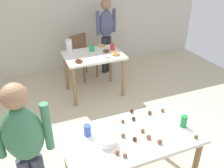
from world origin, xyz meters
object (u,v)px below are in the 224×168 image
Objects in this scene: soda_can at (184,121)px; chair_far_table at (82,54)px; dining_table_near at (131,143)px; person_girl_near at (26,147)px; pitcher_far at (69,46)px; mixing_bowl at (107,141)px; person_adult_far at (106,30)px; dining_table_far at (94,61)px.

chair_far_table is at bearing 94.89° from soda_can.
chair_far_table reaches higher than dining_table_near.
pitcher_far is (0.88, 2.26, -0.01)m from person_girl_near.
mixing_bowl is at bearing -174.03° from dining_table_near.
chair_far_table is 5.05× the size of mixing_bowl.
chair_far_table is at bearing 52.79° from pitcher_far.
pitcher_far is (-0.05, 2.34, 0.21)m from dining_table_near.
person_adult_far reaches higher than soda_can.
pitcher_far reaches higher than mixing_bowl.
dining_table_far is at bearing -38.56° from pitcher_far.
dining_table_far is 5.72× the size of mixing_bowl.
person_girl_near is at bearing -121.62° from dining_table_far.
soda_can reaches higher than dining_table_near.
pitcher_far reaches higher than dining_table_far.
dining_table_far is at bearing 75.19° from mixing_bowl.
soda_can is (0.24, -2.85, 0.31)m from chair_far_table.
person_adult_far is at bearing 69.22° from mixing_bowl.
dining_table_near is 0.86× the size of person_adult_far.
dining_table_near is 2.09m from dining_table_far.
dining_table_near is 0.95m from person_girl_near.
person_girl_near is 0.96× the size of person_adult_far.
person_adult_far reaches higher than dining_table_near.
mixing_bowl is 0.81× the size of pitcher_far.
soda_can is at bearing -76.68° from pitcher_far.
mixing_bowl is at bearing -95.04° from pitcher_far.
chair_far_table is 0.65m from pitcher_far.
dining_table_far is (0.30, 2.07, -0.02)m from dining_table_near.
dining_table_near and dining_table_far have the same top height.
mixing_bowl is at bearing -104.81° from dining_table_far.
pitcher_far is (0.21, 2.37, 0.07)m from mixing_bowl.
soda_can is at bearing -6.20° from person_girl_near.
person_girl_near is at bearing -111.22° from pitcher_far.
pitcher_far is (-0.57, 2.42, 0.05)m from soda_can.
pitcher_far is at bearing 91.18° from dining_table_near.
chair_far_table is at bearing 91.29° from dining_table_far.
soda_can is 2.48m from pitcher_far.
soda_can is (0.52, -0.08, 0.17)m from dining_table_near.
pitcher_far reaches higher than dining_table_near.
dining_table_far is at bearing 96.07° from soda_can.
person_adult_far is 2.90m from soda_can.
dining_table_near is 0.55m from soda_can.
mixing_bowl is 2.38m from pitcher_far.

